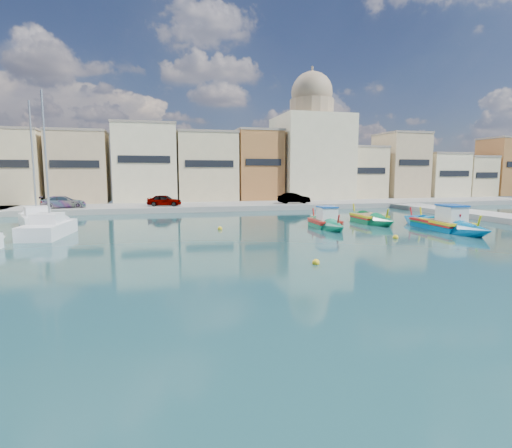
{
  "coord_description": "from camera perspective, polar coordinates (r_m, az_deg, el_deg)",
  "views": [
    {
      "loc": [
        -13.21,
        -16.1,
        4.32
      ],
      "look_at": [
        -7.39,
        6.0,
        1.4
      ],
      "focal_mm": 28.0,
      "sensor_mm": 36.0,
      "label": 1
    }
  ],
  "objects": [
    {
      "name": "ground",
      "position": [
        21.27,
        24.18,
        -5.08
      ],
      "size": [
        160.0,
        160.0,
        0.0
      ],
      "primitive_type": "plane",
      "color": "#13323A",
      "rests_on": "ground"
    },
    {
      "name": "north_quay",
      "position": [
        50.04,
        0.61,
        2.67
      ],
      "size": [
        80.0,
        8.0,
        0.6
      ],
      "primitive_type": "cube",
      "color": "gray",
      "rests_on": "ground"
    },
    {
      "name": "north_townhouses",
      "position": [
        58.93,
        5.03,
        7.9
      ],
      "size": [
        83.2,
        7.87,
        10.19
      ],
      "color": "#CDBA8E",
      "rests_on": "ground"
    },
    {
      "name": "church_block",
      "position": [
        60.85,
        7.86,
        11.06
      ],
      "size": [
        10.0,
        10.0,
        19.1
      ],
      "color": "beige",
      "rests_on": "ground"
    },
    {
      "name": "parked_cars",
      "position": [
        46.72,
        -13.11,
        3.32
      ],
      "size": [
        30.63,
        2.52,
        1.3
      ],
      "color": "#4C1919",
      "rests_on": "north_quay"
    },
    {
      "name": "luzzu_turquoise_cabin",
      "position": [
        33.62,
        25.57,
        -0.18
      ],
      "size": [
        2.9,
        9.71,
        3.07
      ],
      "color": "#00619C",
      "rests_on": "ground"
    },
    {
      "name": "luzzu_blue_cabin",
      "position": [
        32.44,
        9.82,
        0.09
      ],
      "size": [
        2.18,
        7.53,
        2.64
      ],
      "color": "#0B7750",
      "rests_on": "ground"
    },
    {
      "name": "luzzu_cyan_mid",
      "position": [
        34.86,
        23.89,
        -0.05
      ],
      "size": [
        2.23,
        8.24,
        2.42
      ],
      "color": "#0059A4",
      "rests_on": "ground"
    },
    {
      "name": "luzzu_green",
      "position": [
        36.5,
        15.83,
        0.63
      ],
      "size": [
        2.19,
        8.02,
        2.52
      ],
      "color": "#0A703F",
      "rests_on": "ground"
    },
    {
      "name": "yacht_north",
      "position": [
        38.77,
        -29.02,
        0.6
      ],
      "size": [
        4.98,
        8.44,
        10.88
      ],
      "color": "white",
      "rests_on": "ground"
    },
    {
      "name": "yacht_midnorth",
      "position": [
        32.28,
        -26.56,
        -0.43
      ],
      "size": [
        3.22,
        7.75,
        10.66
      ],
      "color": "white",
      "rests_on": "ground"
    },
    {
      "name": "mooring_buoys",
      "position": [
        27.45,
        21.3,
        -2.11
      ],
      "size": [
        25.28,
        23.42,
        0.36
      ],
      "color": "yellow",
      "rests_on": "ground"
    }
  ]
}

